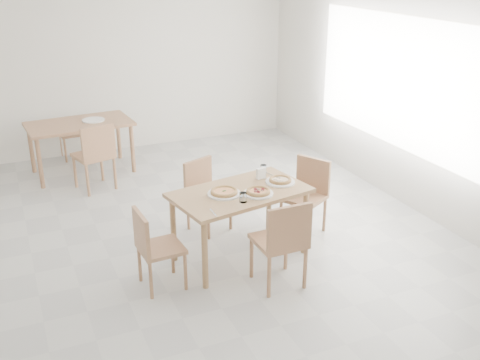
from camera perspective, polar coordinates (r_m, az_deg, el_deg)
name	(u,v)px	position (r m, az deg, el deg)	size (l,w,h in m)	color
room	(394,81)	(7.34, 15.41, 9.65)	(7.28, 7.00, 7.00)	#BCBCB7
main_table	(240,199)	(5.71, 0.00, -1.98)	(1.48, 1.00, 0.75)	#A27A53
chair_south	(283,238)	(5.25, 4.38, -5.94)	(0.45, 0.45, 0.90)	#A87A54
chair_north	(204,190)	(6.42, -3.64, -1.00)	(0.53, 0.53, 0.82)	#A87A54
chair_west	(153,244)	(5.32, -8.83, -6.46)	(0.42, 0.42, 0.80)	#A87A54
chair_east	(308,190)	(6.38, 6.88, -1.06)	(0.57, 0.57, 0.85)	#A87A54
plate_margherita	(224,194)	(5.59, -1.62, -1.40)	(0.33, 0.33, 0.02)	white
plate_mushroom	(280,182)	(5.88, 4.10, -0.19)	(0.31, 0.31, 0.02)	white
plate_pepperoni	(258,193)	(5.59, 1.87, -1.38)	(0.30, 0.30, 0.02)	white
pizza_margherita	(224,192)	(5.58, -1.62, -1.19)	(0.32, 0.32, 0.03)	tan
pizza_mushroom	(280,180)	(5.88, 4.11, 0.02)	(0.30, 0.30, 0.03)	tan
pizza_pepperoni	(258,191)	(5.58, 1.87, -1.16)	(0.29, 0.29, 0.03)	tan
tumbler_a	(243,197)	(5.40, 0.32, -1.78)	(0.07, 0.07, 0.10)	white
tumbler_b	(263,169)	(6.14, 2.39, 1.16)	(0.07, 0.07, 0.09)	white
napkin_holder	(261,174)	(5.94, 2.15, 0.62)	(0.12, 0.07, 0.13)	silver
fork_a	(270,174)	(6.09, 3.07, 0.58)	(0.01, 0.17, 0.01)	silver
fork_b	(213,213)	(5.20, -2.73, -3.33)	(0.01, 0.18, 0.01)	silver
second_table	(80,128)	(8.33, -15.98, 5.06)	(1.49, 0.93, 0.75)	#A87A54
chair_back_s	(96,152)	(7.65, -14.46, 2.73)	(0.57, 0.57, 0.93)	#A87A54
chair_back_n	(71,128)	(9.12, -16.79, 5.06)	(0.42, 0.42, 0.79)	#A87A54
plate_empty	(93,120)	(8.35, -14.68, 5.92)	(0.32, 0.32, 0.02)	white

